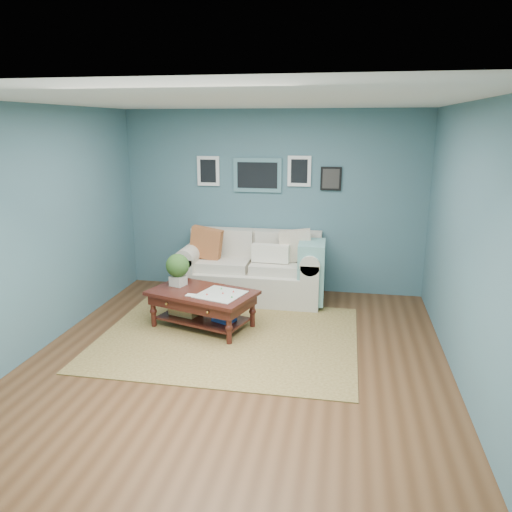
# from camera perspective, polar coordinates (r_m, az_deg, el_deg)

# --- Properties ---
(room_shell) EXTENTS (5.00, 5.02, 2.70)m
(room_shell) POSITION_cam_1_polar(r_m,az_deg,el_deg) (5.15, -2.22, 2.23)
(room_shell) COLOR brown
(room_shell) RESTS_ON ground
(area_rug) EXTENTS (3.03, 2.43, 0.01)m
(area_rug) POSITION_cam_1_polar(r_m,az_deg,el_deg) (6.07, -3.18, -9.24)
(area_rug) COLOR brown
(area_rug) RESTS_ON ground
(loveseat) EXTENTS (2.07, 0.94, 1.07)m
(loveseat) POSITION_cam_1_polar(r_m,az_deg,el_deg) (7.27, 0.23, -1.51)
(loveseat) COLOR beige
(loveseat) RESTS_ON ground
(coffee_table) EXTENTS (1.44, 1.09, 0.89)m
(coffee_table) POSITION_cam_1_polar(r_m,az_deg,el_deg) (6.29, -6.61, -4.62)
(coffee_table) COLOR black
(coffee_table) RESTS_ON ground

